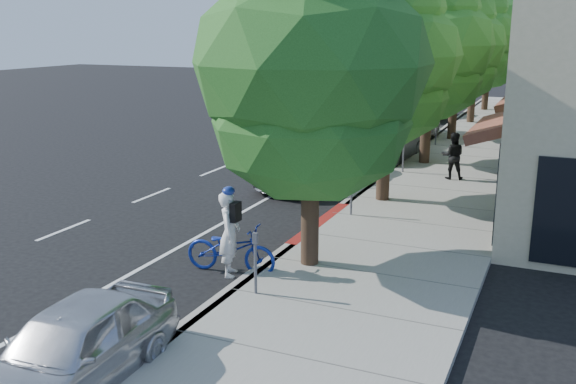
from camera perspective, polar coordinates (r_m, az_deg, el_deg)
The scene contains 18 objects.
ground at distance 16.59m, azimuth 1.61°, elevation -4.10°, with size 120.00×120.00×0.00m, color black.
sidewalk at distance 23.45m, azimuth 14.30°, elevation 1.19°, with size 4.60×56.00×0.15m, color gray.
curb at distance 23.91m, azimuth 8.87°, elevation 1.72°, with size 0.30×56.00×0.15m, color #9E998E.
curb_red_segment at distance 17.46m, azimuth 2.85°, elevation -2.91°, with size 0.32×4.00×0.15m, color maroon.
street_tree_0 at distance 13.56m, azimuth 2.08°, elevation 10.97°, with size 5.05×5.05×7.41m.
street_tree_1 at distance 19.26m, azimuth 8.84°, elevation 11.65°, with size 4.34×4.34×7.11m.
street_tree_2 at distance 25.09m, azimuth 12.52°, elevation 12.42°, with size 4.79×4.79×7.42m.
street_tree_3 at distance 31.00m, azimuth 14.79°, elevation 12.37°, with size 4.47×4.47×7.15m.
street_tree_4 at distance 36.92m, azimuth 16.39°, elevation 13.08°, with size 4.22×4.22×7.54m.
street_tree_5 at distance 42.88m, azimuth 17.46°, elevation 12.58°, with size 5.23×5.23×7.30m.
cyclist at distance 13.96m, azimuth -5.21°, elevation -3.72°, with size 0.69×0.45×1.88m, color white.
bicycle at distance 14.21m, azimuth -5.11°, elevation -5.08°, with size 0.72×2.07×1.09m, color navy.
silver_suv at distance 22.06m, azimuth 2.13°, elevation 2.58°, with size 2.44×5.30×1.47m, color #B3B3B8.
dark_sedan at distance 26.41m, azimuth 9.36°, elevation 4.25°, with size 1.44×4.13×1.36m, color black.
white_pickup at distance 30.73m, azimuth 10.17°, elevation 6.10°, with size 2.59×6.36×1.85m, color silver.
dark_suv_far at distance 39.10m, azimuth 12.46°, elevation 7.63°, with size 1.99×4.96×1.69m, color black.
near_car_a at distance 10.29m, azimuth -18.66°, elevation -13.00°, with size 1.59×3.95×1.35m, color silver.
pedestrian at distance 22.89m, azimuth 14.44°, elevation 3.14°, with size 0.79×0.62×1.63m, color black.
Camera 1 is at (5.90, -14.58, 5.29)m, focal length 40.00 mm.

